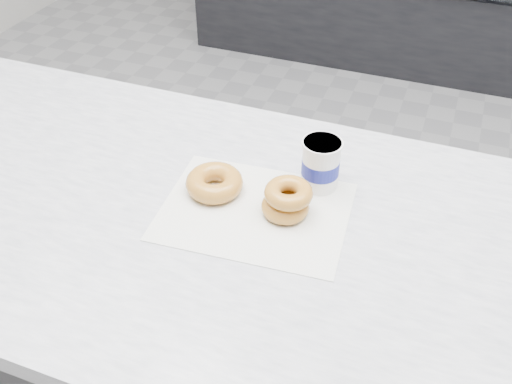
# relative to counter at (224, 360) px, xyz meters

# --- Properties ---
(ground) EXTENTS (5.00, 5.00, 0.00)m
(ground) POSITION_rel_counter_xyz_m (0.00, 0.60, -0.45)
(ground) COLOR #949497
(ground) RESTS_ON ground
(counter) EXTENTS (3.06, 0.76, 0.90)m
(counter) POSITION_rel_counter_xyz_m (0.00, 0.00, 0.00)
(counter) COLOR #333335
(counter) RESTS_ON ground
(wax_paper) EXTENTS (0.36, 0.28, 0.00)m
(wax_paper) POSITION_rel_counter_xyz_m (0.06, 0.04, 0.45)
(wax_paper) COLOR silver
(wax_paper) RESTS_ON counter
(donut_single) EXTENTS (0.13, 0.13, 0.04)m
(donut_single) POSITION_rel_counter_xyz_m (-0.03, 0.07, 0.47)
(donut_single) COLOR #B98832
(donut_single) RESTS_ON wax_paper
(donut_stack) EXTENTS (0.12, 0.12, 0.06)m
(donut_stack) POSITION_rel_counter_xyz_m (0.12, 0.06, 0.48)
(donut_stack) COLOR #B98832
(donut_stack) RESTS_ON wax_paper
(coffee_cup) EXTENTS (0.08, 0.08, 0.10)m
(coffee_cup) POSITION_rel_counter_xyz_m (0.15, 0.15, 0.50)
(coffee_cup) COLOR white
(coffee_cup) RESTS_ON counter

